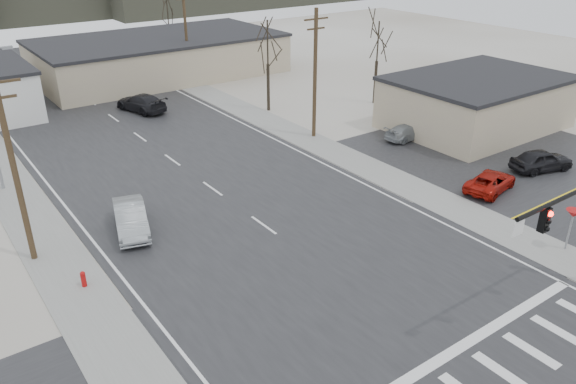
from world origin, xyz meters
The scene contains 23 objects.
ground centered at (0.00, 0.00, 0.00)m, with size 140.00×140.00×0.00m, color silver.
main_road centered at (0.00, 15.00, 0.02)m, with size 18.00×110.00×0.05m, color black.
cross_road centered at (0.00, 0.00, 0.02)m, with size 90.00×10.00×0.04m, color black.
parking_lot centered at (20.00, 6.00, 0.02)m, with size 18.00×20.00×0.03m, color black.
sidewalk_left centered at (-10.60, 20.00, 0.03)m, with size 3.00×90.00×0.06m, color gray.
sidewalk_right centered at (10.60, 20.00, 0.03)m, with size 3.00×90.00×0.06m, color gray.
fire_hydrant centered at (-10.20, 8.00, 0.45)m, with size 0.24×0.24×0.87m.
yield_sign centered at (11.50, -3.50, 2.07)m, with size 0.80×0.80×2.35m.
building_right_far centered at (10.00, 44.00, 2.15)m, with size 26.30×14.30×4.30m.
building_lot centered at (24.00, 12.00, 2.16)m, with size 14.30×10.30×4.30m.
upole_left_b centered at (-11.50, 12.00, 5.22)m, with size 2.20×0.30×10.00m.
upole_right_a centered at (11.50, 18.00, 5.22)m, with size 2.20×0.30×10.00m.
upole_right_b centered at (11.50, 40.00, 5.22)m, with size 2.20×0.30×10.00m.
tree_right_mid centered at (12.50, 26.00, 5.93)m, with size 3.74×3.74×8.33m.
tree_right_far centered at (15.00, 52.00, 5.58)m, with size 3.52×3.52×7.84m.
tree_lot centered at (22.00, 22.00, 5.58)m, with size 3.52×3.52×7.84m.
sedan_crossing centered at (-6.32, 11.78, 0.82)m, with size 1.65×4.73×1.56m, color gray.
car_far_a centered at (2.85, 32.44, 0.84)m, with size 2.21×5.44×1.58m, color black.
car_far_b centered at (-2.74, 52.03, 0.76)m, with size 1.69×4.21×1.43m, color black.
car_parked_red centered at (14.37, 3.34, 0.64)m, with size 2.01×4.36×1.21m, color #9B1008.
car_parked_dark_a centered at (19.97, 3.30, 0.79)m, with size 1.79×4.46×1.52m, color black.
car_parked_dark_b centered at (22.77, 11.34, 0.74)m, with size 1.48×4.26×1.40m, color black.
car_parked_silver centered at (17.17, 13.00, 0.64)m, with size 1.70×4.17×1.21m, color gray.
Camera 1 is at (-15.27, -15.53, 15.62)m, focal length 35.00 mm.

